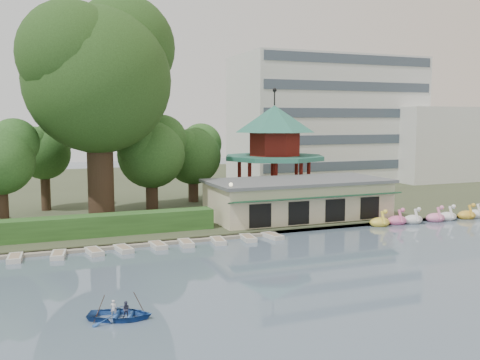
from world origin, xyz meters
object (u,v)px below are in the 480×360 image
rowboat_with_passengers (120,310)px  boathouse (298,198)px  dock (81,249)px  pavilion (274,144)px  big_tree (99,69)px

rowboat_with_passengers → boathouse: bearing=44.2°
dock → pavilion: 29.14m
big_tree → rowboat_with_passengers: 31.10m
pavilion → rowboat_with_passengers: pavilion is taller
big_tree → dock: bearing=-106.1°
dock → big_tree: big_tree is taller
dock → boathouse: 22.62m
pavilion → big_tree: (-20.81, -3.77, 7.89)m
dock → pavilion: size_ratio=2.52×
dock → rowboat_with_passengers: rowboat_with_passengers is taller
pavilion → big_tree: big_tree is taller
pavilion → rowboat_with_passengers: (-23.49, -30.94, -7.00)m
pavilion → rowboat_with_passengers: bearing=-127.2°
boathouse → big_tree: (-18.81, 6.26, 13.00)m
pavilion → big_tree: 22.57m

